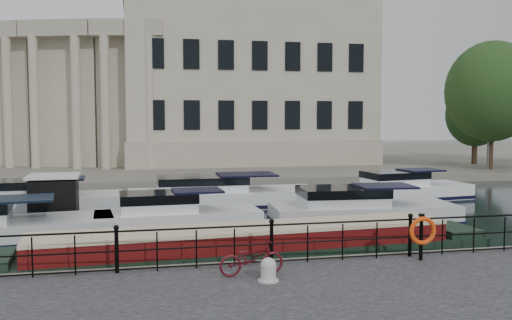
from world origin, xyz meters
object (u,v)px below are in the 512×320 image
(bicycle, at_px, (251,258))
(narrowboat, at_px, (247,254))
(harbour_hut, at_px, (54,203))
(life_ring_post, at_px, (422,232))
(mooring_bollard, at_px, (268,270))

(bicycle, xyz_separation_m, narrowboat, (0.46, 2.91, -0.62))
(harbour_hut, bearing_deg, life_ring_post, -45.09)
(bicycle, relative_size, narrowboat, 0.10)
(mooring_bollard, bearing_deg, life_ring_post, 12.36)
(narrowboat, bearing_deg, life_ring_post, -33.92)
(life_ring_post, bearing_deg, harbour_hut, 136.49)
(bicycle, bearing_deg, mooring_bollard, -158.73)
(mooring_bollard, xyz_separation_m, narrowboat, (0.17, 3.50, -0.45))
(bicycle, relative_size, harbour_hut, 0.58)
(life_ring_post, relative_size, harbour_hut, 0.46)
(mooring_bollard, distance_m, harbour_hut, 12.90)
(bicycle, height_order, mooring_bollard, bicycle)
(life_ring_post, bearing_deg, bicycle, -175.19)
(narrowboat, xyz_separation_m, harbour_hut, (-6.44, 7.76, 0.59))
(life_ring_post, height_order, harbour_hut, harbour_hut)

